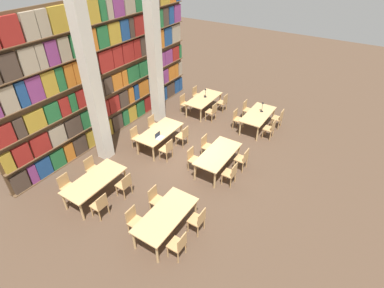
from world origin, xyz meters
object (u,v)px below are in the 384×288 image
object	(u,v)px
chair_2	(198,220)
chair_17	(137,137)
pillar_left	(92,85)
reading_table_4	(160,132)
pillar_center	(155,57)
chair_0	(178,245)
chair_14	(125,184)
chair_21	(185,103)
chair_4	(231,173)
chair_10	(279,118)
reading_table_2	(258,115)
chair_18	(183,136)
chair_19	(154,125)
chair_15	(92,168)
chair_6	(243,159)
chair_1	(135,220)
chair_7	(207,146)
chair_8	(270,128)
chair_3	(156,199)
reading_table_3	(95,181)
chair_5	(193,159)
chair_16	(167,149)
desk_lamp_1	(205,91)
chair_11	(247,109)
reading_table_1	(218,155)
chair_20	(212,111)
chair_23	(197,95)
reading_table_0	(166,216)
chair_9	(237,119)
reading_table_5	(204,99)
laptop	(159,137)
chair_13	(67,186)
chair_22	(223,102)

from	to	relation	value
chair_2	chair_17	xyz separation A→B (m)	(2.32, 4.35, 0.00)
pillar_left	chair_17	size ratio (longest dim) A/B	6.77
reading_table_4	pillar_center	bearing A→B (deg)	39.41
chair_0	chair_14	xyz separation A→B (m)	(0.97, 2.81, 0.00)
chair_0	chair_21	distance (m)	8.09
chair_4	chair_10	world-z (taller)	same
reading_table_2	chair_18	bearing A→B (deg)	145.03
chair_21	pillar_left	bearing A→B (deg)	-7.90
chair_19	chair_15	bearing A→B (deg)	0.09
chair_6	chair_10	world-z (taller)	same
chair_10	chair_1	bearing A→B (deg)	169.16
chair_7	chair_8	distance (m)	3.02
chair_3	reading_table_3	size ratio (longest dim) A/B	0.43
chair_5	chair_16	bearing A→B (deg)	-88.37
chair_7	desk_lamp_1	xyz separation A→B (m)	(3.18, 1.94, 0.55)
chair_6	chair_11	distance (m)	3.85
chair_19	reading_table_1	bearing A→B (deg)	80.33
chair_17	chair_21	world-z (taller)	same
chair_8	reading_table_3	size ratio (longest dim) A/B	0.43
chair_20	desk_lamp_1	xyz separation A→B (m)	(0.68, 0.77, 0.55)
chair_21	chair_23	world-z (taller)	same
pillar_left	chair_3	world-z (taller)	pillar_left
chair_16	reading_table_3	bearing A→B (deg)	165.29
chair_19	reading_table_0	bearing A→B (deg)	42.43
chair_9	pillar_center	bearing A→B (deg)	-69.84
chair_10	desk_lamp_1	xyz separation A→B (m)	(-0.39, 3.57, 0.55)
chair_3	chair_9	xyz separation A→B (m)	(5.86, 0.02, 0.00)
chair_4	reading_table_5	world-z (taller)	chair_4
laptop	chair_13	bearing A→B (deg)	163.77
pillar_center	chair_7	distance (m)	4.37
chair_18	chair_23	size ratio (longest dim) A/B	1.00
chair_11	chair_8	bearing A→B (deg)	55.85
reading_table_2	reading_table_5	world-z (taller)	same
reading_table_3	reading_table_5	world-z (taller)	same
chair_9	chair_20	xyz separation A→B (m)	(-0.03, 1.28, 0.00)
reading_table_4	chair_22	bearing A→B (deg)	-10.64
chair_11	reading_table_0	bearing A→B (deg)	6.02
chair_11	chair_23	bearing A→B (deg)	-90.66
reading_table_3	reading_table_1	bearing A→B (deg)	-38.32
chair_5	chair_14	xyz separation A→B (m)	(-2.38, 1.16, 0.00)
pillar_left	reading_table_2	size ratio (longest dim) A/B	2.91
chair_21	reading_table_2	bearing A→B (deg)	98.08
laptop	chair_23	bearing A→B (deg)	13.31
chair_8	reading_table_5	distance (m)	3.61
pillar_center	reading_table_0	distance (m)	7.02
chair_0	chair_15	bearing A→B (deg)	77.43
chair_4	reading_table_2	xyz separation A→B (m)	(3.98, 0.65, 0.18)
chair_17	chair_20	world-z (taller)	same
chair_0	reading_table_1	size ratio (longest dim) A/B	0.43
chair_17	desk_lamp_1	xyz separation A→B (m)	(4.18, -0.76, 0.55)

